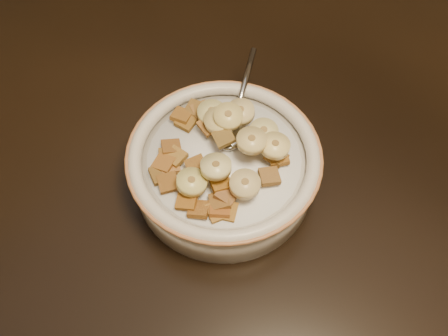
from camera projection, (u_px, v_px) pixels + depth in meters
The scene contains 44 objects.
floor at pixel (201, 255), 1.38m from camera, with size 4.00×4.50×0.10m, color #422816.
table at pixel (180, 43), 0.73m from camera, with size 1.40×0.90×0.04m, color black.
cereal_bowl at pixel (224, 171), 0.55m from camera, with size 0.20×0.20×0.05m, color silver.
milk at pixel (224, 159), 0.53m from camera, with size 0.17×0.17×0.00m, color white.
spoon at pixel (231, 133), 0.55m from camera, with size 0.04×0.05×0.01m, color gray.
cereal_square_0 at pixel (209, 125), 0.54m from camera, with size 0.02×0.02×0.01m, color brown.
cereal_square_1 at pixel (269, 176), 0.51m from camera, with size 0.02×0.02×0.01m, color brown.
cereal_square_2 at pixel (224, 137), 0.52m from camera, with size 0.02×0.02×0.01m, color brown.
cereal_square_3 at pixel (220, 201), 0.50m from camera, with size 0.02×0.02×0.01m, color brown.
cereal_square_4 at pixel (188, 181), 0.51m from camera, with size 0.02×0.02×0.01m, color olive.
cereal_square_5 at pixel (278, 157), 0.52m from camera, with size 0.02×0.02×0.01m, color olive.
cereal_square_6 at pixel (182, 116), 0.55m from camera, with size 0.02×0.02×0.01m, color brown.
cereal_square_7 at pixel (220, 182), 0.50m from camera, with size 0.02×0.02×0.01m, color brown.
cereal_square_8 at pixel (255, 144), 0.53m from camera, with size 0.02×0.02×0.01m, color brown.
cereal_square_9 at pixel (186, 121), 0.55m from camera, with size 0.02×0.02×0.01m, color brown.
cereal_square_10 at pixel (262, 137), 0.53m from camera, with size 0.02×0.02×0.01m, color #89601A.
cereal_square_11 at pixel (168, 183), 0.51m from camera, with size 0.02×0.02×0.01m, color brown.
cereal_square_12 at pixel (171, 147), 0.53m from camera, with size 0.02×0.02×0.01m, color brown.
cereal_square_13 at pixel (199, 209), 0.49m from camera, with size 0.02×0.02×0.01m, color olive.
cereal_square_14 at pixel (175, 157), 0.52m from camera, with size 0.02×0.02×0.01m, color olive.
cereal_square_15 at pixel (250, 139), 0.53m from camera, with size 0.02×0.02×0.01m, color brown.
cereal_square_16 at pixel (201, 110), 0.56m from camera, with size 0.02×0.02×0.01m, color brown.
cereal_square_17 at pixel (227, 211), 0.49m from camera, with size 0.02×0.02×0.01m, color olive.
cereal_square_18 at pixel (227, 195), 0.50m from camera, with size 0.02×0.02×0.01m, color brown.
cereal_square_19 at pixel (169, 166), 0.52m from camera, with size 0.02×0.02×0.01m, color olive.
cereal_square_20 at pixel (169, 156), 0.53m from camera, with size 0.02×0.02×0.01m, color brown.
cereal_square_21 at pixel (220, 209), 0.49m from camera, with size 0.02×0.02×0.01m, color brown.
cereal_square_22 at pixel (187, 200), 0.50m from camera, with size 0.02×0.02×0.01m, color brown.
cereal_square_23 at pixel (276, 157), 0.53m from camera, with size 0.02×0.02×0.01m, color brown.
cereal_square_24 at pixel (195, 109), 0.56m from camera, with size 0.02×0.02×0.01m, color brown.
cereal_square_25 at pixel (218, 211), 0.49m from camera, with size 0.02×0.02×0.01m, color #97651C.
cereal_square_26 at pixel (196, 165), 0.51m from camera, with size 0.02×0.02×0.01m, color #895F1F.
cereal_square_27 at pixel (164, 164), 0.52m from camera, with size 0.02×0.02×0.01m, color brown.
cereal_square_28 at pixel (160, 174), 0.51m from camera, with size 0.02×0.02×0.01m, color brown.
banana_slice_0 at pixel (192, 182), 0.50m from camera, with size 0.03×0.03×0.01m, color #E9D975.
banana_slice_1 at pixel (245, 184), 0.49m from camera, with size 0.03×0.03×0.01m, color beige.
banana_slice_2 at pixel (252, 141), 0.51m from camera, with size 0.03×0.03×0.01m, color #F4D189.
banana_slice_3 at pixel (212, 113), 0.54m from camera, with size 0.03×0.03×0.01m, color #F8EC9D.
banana_slice_4 at pixel (216, 167), 0.49m from camera, with size 0.03×0.03×0.01m, color #D4BF81.
banana_slice_5 at pixel (228, 117), 0.52m from camera, with size 0.03×0.03×0.01m, color #D6CC73.
banana_slice_6 at pixel (218, 120), 0.53m from camera, with size 0.03×0.03×0.01m, color #F3DA83.
banana_slice_7 at pixel (240, 112), 0.54m from camera, with size 0.03×0.03×0.01m, color beige.
banana_slice_8 at pixel (275, 146), 0.51m from camera, with size 0.03×0.03×0.01m, color #EED372.
banana_slice_9 at pixel (264, 132), 0.53m from camera, with size 0.03×0.03×0.01m, color beige.
Camera 1 is at (0.35, -0.43, 1.24)m, focal length 40.00 mm.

